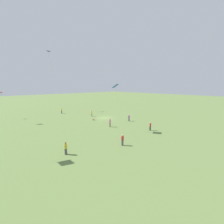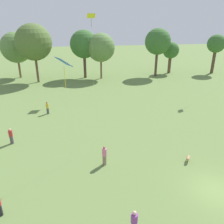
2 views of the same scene
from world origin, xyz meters
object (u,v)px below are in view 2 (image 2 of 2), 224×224
(person_3, at_px, (134,222))
(kite_1, at_px, (64,65))
(person_4, at_px, (48,108))
(person_6, at_px, (11,136))
(person_5, at_px, (104,155))
(kite_3, at_px, (91,18))
(dog_0, at_px, (188,158))

(person_3, bearing_deg, kite_1, -18.18)
(person_4, xyz_separation_m, person_6, (-3.16, -7.84, -0.01))
(person_5, distance_m, person_6, 10.64)
(person_4, bearing_deg, person_6, -11.78)
(person_5, distance_m, kite_3, 24.77)
(person_5, bearing_deg, dog_0, -120.61)
(dog_0, bearing_deg, person_4, -10.35)
(person_4, distance_m, person_5, 14.69)
(kite_1, bearing_deg, person_5, -90.78)
(person_4, bearing_deg, dog_0, 52.94)
(kite_3, relative_size, dog_0, 18.77)
(person_4, distance_m, kite_3, 16.26)
(kite_3, xyz_separation_m, dog_0, (6.01, -22.83, -12.36))
(person_4, bearing_deg, kite_1, 23.75)
(kite_1, distance_m, dog_0, 13.71)
(person_4, xyz_separation_m, kite_1, (2.97, -12.28, 7.99))
(person_6, distance_m, dog_0, 17.95)
(person_5, xyz_separation_m, kite_3, (1.59, 21.73, 11.78))
(person_4, bearing_deg, kite_3, 148.05)
(kite_1, height_order, kite_3, kite_3)
(kite_1, xyz_separation_m, kite_3, (4.50, 20.54, 3.85))
(person_3, relative_size, kite_3, 0.13)
(person_6, relative_size, dog_0, 2.46)
(person_4, height_order, kite_1, kite_1)
(person_3, distance_m, dog_0, 9.32)
(kite_1, xyz_separation_m, dog_0, (10.51, -2.28, -8.51))
(kite_3, bearing_deg, person_5, 131.74)
(person_6, relative_size, kite_3, 0.13)
(person_3, relative_size, person_5, 0.90)
(person_3, xyz_separation_m, person_5, (-0.59, 7.23, 0.10))
(person_4, xyz_separation_m, dog_0, (13.47, -14.56, -0.51))
(person_6, bearing_deg, person_5, 23.31)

